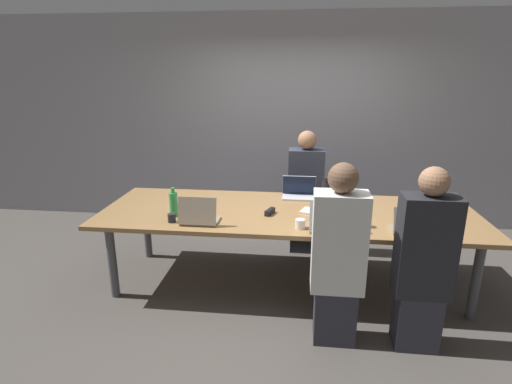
{
  "coord_description": "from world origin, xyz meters",
  "views": [
    {
      "loc": [
        0.1,
        -3.63,
        2.05
      ],
      "look_at": [
        -0.32,
        0.1,
        0.92
      ],
      "focal_mm": 28.0,
      "sensor_mm": 36.0,
      "label": 1
    }
  ],
  "objects_px": {
    "bottle_near_midright": "(359,217)",
    "laptop_near_right": "(413,226)",
    "cup_near_left": "(172,218)",
    "person_far_center": "(305,194)",
    "cup_near_right": "(444,226)",
    "stapler": "(270,212)",
    "laptop_far_center": "(299,191)",
    "bottle_far_center": "(325,192)",
    "bottle_near_left": "(174,204)",
    "person_near_midright": "(338,258)",
    "laptop_near_left": "(199,216)",
    "cup_near_midright": "(300,224)",
    "laptop_near_midright": "(330,222)",
    "person_near_right": "(423,264)"
  },
  "relations": [
    {
      "from": "person_near_midright",
      "to": "laptop_near_left",
      "type": "distance_m",
      "value": 1.25
    },
    {
      "from": "person_near_right",
      "to": "stapler",
      "type": "xyz_separation_m",
      "value": [
        -1.19,
        0.74,
        0.1
      ]
    },
    {
      "from": "person_near_right",
      "to": "laptop_far_center",
      "type": "distance_m",
      "value": 1.61
    },
    {
      "from": "person_near_midright",
      "to": "laptop_near_left",
      "type": "xyz_separation_m",
      "value": [
        -1.17,
        0.42,
        0.14
      ]
    },
    {
      "from": "person_near_right",
      "to": "person_far_center",
      "type": "xyz_separation_m",
      "value": [
        -0.86,
        1.67,
        0.0
      ]
    },
    {
      "from": "bottle_far_center",
      "to": "cup_near_left",
      "type": "height_order",
      "value": "bottle_far_center"
    },
    {
      "from": "person_far_center",
      "to": "person_near_right",
      "type": "bearing_deg",
      "value": -62.83
    },
    {
      "from": "person_far_center",
      "to": "bottle_near_left",
      "type": "xyz_separation_m",
      "value": [
        -1.22,
        -1.08,
        0.19
      ]
    },
    {
      "from": "cup_near_midright",
      "to": "bottle_near_midright",
      "type": "relative_size",
      "value": 0.4
    },
    {
      "from": "person_far_center",
      "to": "cup_near_left",
      "type": "relative_size",
      "value": 18.47
    },
    {
      "from": "cup_near_right",
      "to": "bottle_near_left",
      "type": "bearing_deg",
      "value": 177.03
    },
    {
      "from": "cup_near_right",
      "to": "laptop_near_left",
      "type": "distance_m",
      "value": 2.08
    },
    {
      "from": "cup_near_right",
      "to": "bottle_near_midright",
      "type": "relative_size",
      "value": 0.5
    },
    {
      "from": "laptop_near_right",
      "to": "laptop_near_left",
      "type": "distance_m",
      "value": 1.81
    },
    {
      "from": "person_near_midright",
      "to": "cup_near_midright",
      "type": "xyz_separation_m",
      "value": [
        -0.29,
        0.41,
        0.11
      ]
    },
    {
      "from": "laptop_far_center",
      "to": "cup_near_midright",
      "type": "relative_size",
      "value": 4.19
    },
    {
      "from": "laptop_near_right",
      "to": "bottle_far_center",
      "type": "relative_size",
      "value": 1.29
    },
    {
      "from": "laptop_near_midright",
      "to": "laptop_near_left",
      "type": "relative_size",
      "value": 1.01
    },
    {
      "from": "person_near_right",
      "to": "cup_near_midright",
      "type": "height_order",
      "value": "person_near_right"
    },
    {
      "from": "cup_near_right",
      "to": "person_near_midright",
      "type": "bearing_deg",
      "value": -152.85
    },
    {
      "from": "laptop_near_left",
      "to": "stapler",
      "type": "height_order",
      "value": "laptop_near_left"
    },
    {
      "from": "laptop_near_left",
      "to": "bottle_near_left",
      "type": "height_order",
      "value": "bottle_near_left"
    },
    {
      "from": "laptop_near_midright",
      "to": "cup_near_midright",
      "type": "bearing_deg",
      "value": -8.08
    },
    {
      "from": "person_near_midright",
      "to": "person_near_right",
      "type": "bearing_deg",
      "value": 179.45
    },
    {
      "from": "person_near_right",
      "to": "cup_near_right",
      "type": "relative_size",
      "value": 13.72
    },
    {
      "from": "cup_near_right",
      "to": "person_far_center",
      "type": "relative_size",
      "value": 0.07
    },
    {
      "from": "laptop_far_center",
      "to": "laptop_near_left",
      "type": "distance_m",
      "value": 1.23
    },
    {
      "from": "person_far_center",
      "to": "cup_near_right",
      "type": "bearing_deg",
      "value": -46.46
    },
    {
      "from": "person_near_midright",
      "to": "bottle_near_left",
      "type": "height_order",
      "value": "person_near_midright"
    },
    {
      "from": "laptop_near_right",
      "to": "cup_near_right",
      "type": "xyz_separation_m",
      "value": [
        0.27,
        0.06,
        -0.01
      ]
    },
    {
      "from": "person_near_right",
      "to": "bottle_near_midright",
      "type": "bearing_deg",
      "value": -51.27
    },
    {
      "from": "person_near_midright",
      "to": "laptop_near_left",
      "type": "relative_size",
      "value": 4.3
    },
    {
      "from": "cup_near_right",
      "to": "laptop_near_left",
      "type": "xyz_separation_m",
      "value": [
        -2.08,
        -0.05,
        0.02
      ]
    },
    {
      "from": "laptop_near_midright",
      "to": "bottle_near_left",
      "type": "xyz_separation_m",
      "value": [
        -1.41,
        0.21,
        0.04
      ]
    },
    {
      "from": "bottle_far_center",
      "to": "cup_near_midright",
      "type": "height_order",
      "value": "bottle_far_center"
    },
    {
      "from": "cup_near_left",
      "to": "person_near_right",
      "type": "bearing_deg",
      "value": -12.08
    },
    {
      "from": "person_far_center",
      "to": "bottle_near_midright",
      "type": "height_order",
      "value": "person_far_center"
    },
    {
      "from": "person_near_midright",
      "to": "bottle_near_midright",
      "type": "distance_m",
      "value": 0.57
    },
    {
      "from": "laptop_far_center",
      "to": "bottle_far_center",
      "type": "relative_size",
      "value": 1.33
    },
    {
      "from": "laptop_far_center",
      "to": "bottle_near_left",
      "type": "height_order",
      "value": "bottle_near_left"
    },
    {
      "from": "cup_near_left",
      "to": "person_far_center",
      "type": "bearing_deg",
      "value": 45.95
    },
    {
      "from": "laptop_near_midright",
      "to": "bottle_near_left",
      "type": "distance_m",
      "value": 1.42
    },
    {
      "from": "cup_near_right",
      "to": "stapler",
      "type": "bearing_deg",
      "value": 169.68
    },
    {
      "from": "laptop_near_right",
      "to": "person_near_right",
      "type": "xyz_separation_m",
      "value": [
        -0.01,
        -0.41,
        -0.14
      ]
    },
    {
      "from": "person_near_right",
      "to": "stapler",
      "type": "height_order",
      "value": "person_near_right"
    },
    {
      "from": "laptop_near_left",
      "to": "bottle_near_left",
      "type": "distance_m",
      "value": 0.33
    },
    {
      "from": "cup_near_right",
      "to": "laptop_near_right",
      "type": "bearing_deg",
      "value": -167.11
    },
    {
      "from": "person_near_midright",
      "to": "stapler",
      "type": "xyz_separation_m",
      "value": [
        -0.58,
        0.73,
        0.09
      ]
    },
    {
      "from": "bottle_near_midright",
      "to": "laptop_near_right",
      "type": "bearing_deg",
      "value": -14.09
    },
    {
      "from": "cup_near_right",
      "to": "bottle_near_left",
      "type": "height_order",
      "value": "bottle_near_left"
    }
  ]
}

